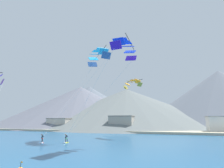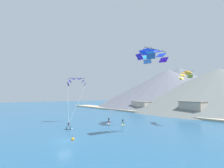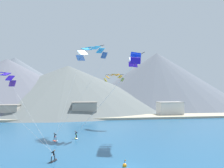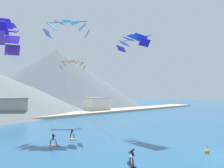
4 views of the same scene
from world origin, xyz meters
name	(u,v)px [view 2 (image 2 of 4)]	position (x,y,z in m)	size (l,w,h in m)	color
ground_plane	(65,141)	(0.00, 0.00, 0.00)	(400.00, 400.00, 0.00)	#23567F
kitesurfer_near_lead	(69,127)	(-9.43, 4.90, 0.56)	(1.21, 1.71, 1.81)	black
kitesurfer_near_trail	(122,123)	(-6.51, 18.98, 0.49)	(0.67, 1.78, 1.71)	yellow
kitesurfer_mid_center	(109,122)	(-10.62, 17.37, 0.51)	(1.32, 1.66, 1.75)	#E54C33
parafoil_kite_near_lead	(77,81)	(-19.19, 11.38, 12.46)	(11.74, 9.29, 12.11)	#6A349D
parafoil_kite_near_trail	(152,54)	(5.74, 17.12, 17.05)	(13.63, 7.86, 16.87)	#3715AC
parafoil_kite_mid_center	(148,55)	(-3.07, 26.04, 19.78)	(11.44, 12.14, 19.83)	#294F8D
parafoil_kite_distant_high_outer	(186,74)	(3.81, 34.01, 14.07)	(5.74, 4.63, 2.20)	#A69530
race_marker_buoy	(73,139)	(0.30, 1.28, 0.16)	(0.56, 0.56, 1.02)	orange
shoreline_strip	(202,117)	(0.00, 50.52, 0.35)	(180.00, 10.00, 0.70)	#BCAD8E
shore_building_harbour_front	(141,106)	(-32.01, 53.98, 2.51)	(9.51, 5.49, 5.00)	#B7AD9E
shore_building_promenade_mid	(193,109)	(-4.25, 52.81, 2.92)	(8.97, 6.10, 5.82)	#A89E8E
mountain_peak_west_ridge	(219,89)	(-13.09, 100.62, 12.09)	(115.92, 115.92, 24.18)	slate
mountain_peak_central_summit	(169,88)	(-45.24, 97.04, 13.52)	(104.59, 104.59, 27.03)	slate
mountain_peak_far_spur	(180,86)	(-46.00, 113.04, 15.04)	(98.97, 98.97, 30.08)	slate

